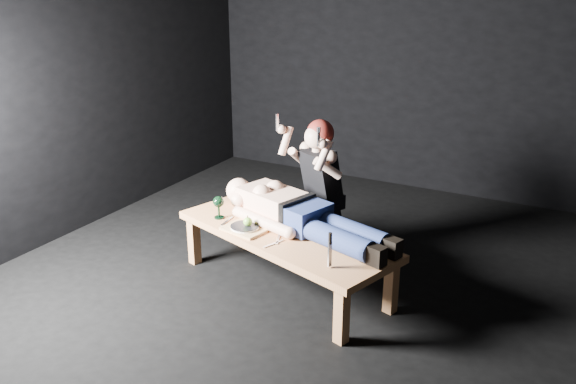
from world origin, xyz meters
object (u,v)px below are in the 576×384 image
Objects in this scene: serving_tray at (245,229)px; carving_knife at (330,250)px; lying_man at (303,212)px; kneeling_woman at (328,187)px; table at (285,259)px; goblet at (219,207)px.

carving_knife reaches higher than serving_tray.
kneeling_woman reaches higher than lying_man.
lying_man is (0.09, 0.11, 0.36)m from table.
goblet is 1.17m from carving_knife.
serving_tray is at bearing -87.61° from kneeling_woman.
kneeling_woman is 0.91m from goblet.
lying_man is 0.46m from serving_tray.
serving_tray is 0.33m from goblet.
table is 9.69× the size of goblet.
carving_knife is at bearing -17.24° from table.
carving_knife reaches higher than goblet.
kneeling_woman is at bearing 132.65° from carving_knife.
lying_man is at bearing 10.74° from goblet.
lying_man reaches higher than carving_knife.
kneeling_woman is at bearing 65.81° from serving_tray.
carving_knife reaches higher than table.
serving_tray is at bearing -139.81° from table.
carving_knife is at bearing -37.94° from kneeling_woman.
kneeling_woman reaches higher than carving_knife.
lying_man is 7.36× the size of carving_knife.
lying_man is 0.65m from carving_knife.
lying_man is at bearing 32.00° from serving_tray.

